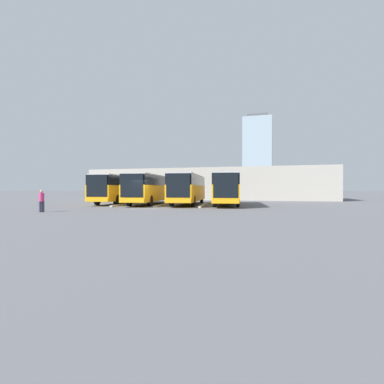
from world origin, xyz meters
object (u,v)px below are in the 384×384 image
bus_2 (150,188)px  bus_3 (120,188)px  bus_0 (227,188)px  pedestrian (42,200)px  bus_1 (188,188)px

bus_2 → bus_3: 4.31m
bus_2 → bus_3: bearing=-19.9°
bus_0 → pedestrian: 17.62m
bus_1 → bus_2: 4.26m
bus_2 → pedestrian: (3.17, 12.41, -0.92)m
bus_0 → bus_1: bearing=-5.0°
bus_3 → pedestrian: (-1.05, 13.30, -0.92)m
bus_3 → bus_0: bearing=171.7°
bus_1 → bus_2: size_ratio=1.00×
bus_1 → pedestrian: bearing=52.4°
bus_0 → bus_1: same height
bus_1 → pedestrian: size_ratio=7.61×
bus_0 → bus_3: size_ratio=1.00×
bus_0 → bus_1: (4.22, 0.22, 0.00)m
pedestrian → bus_2: bearing=20.5°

